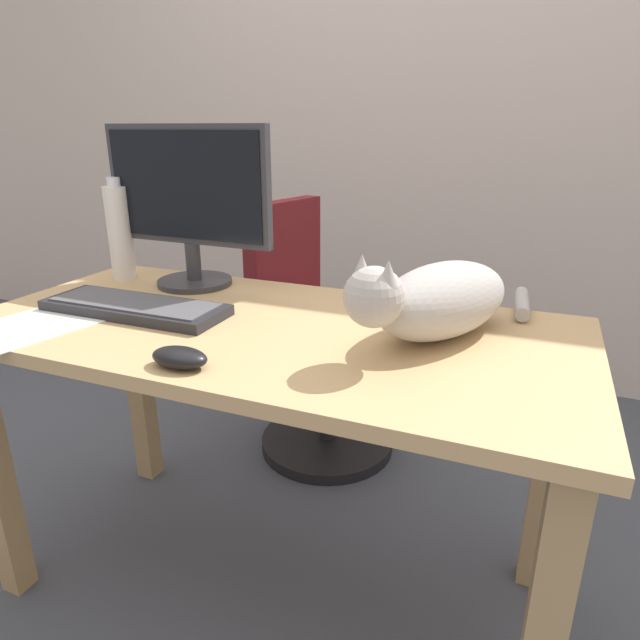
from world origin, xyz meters
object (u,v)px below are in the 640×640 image
monitor (188,201)px  computer_mouse (180,357)px  office_chair (316,350)px  keyboard (135,307)px  cat (437,299)px  water_bottle (120,232)px

monitor → computer_mouse: monitor is taller
office_chair → keyboard: office_chair is taller
keyboard → monitor: bearing=92.3°
monitor → cat: (0.68, -0.15, -0.15)m
keyboard → cat: 0.68m
keyboard → computer_mouse: computer_mouse is taller
office_chair → keyboard: 0.80m
monitor → keyboard: 0.33m
monitor → cat: monitor is taller
monitor → water_bottle: size_ratio=1.72×
cat → water_bottle: (-0.91, 0.13, 0.05)m
office_chair → computer_mouse: (0.12, -0.91, 0.36)m
office_chair → monitor: 0.74m
computer_mouse → water_bottle: water_bottle is taller
keyboard → cat: bearing=9.0°
office_chair → water_bottle: size_ratio=3.18×
office_chair → keyboard: bearing=-102.9°
computer_mouse → water_bottle: size_ratio=0.39×
office_chair → cat: size_ratio=1.60×
keyboard → computer_mouse: (0.28, -0.21, 0.00)m
keyboard → computer_mouse: size_ratio=4.00×
cat → computer_mouse: size_ratio=5.06×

